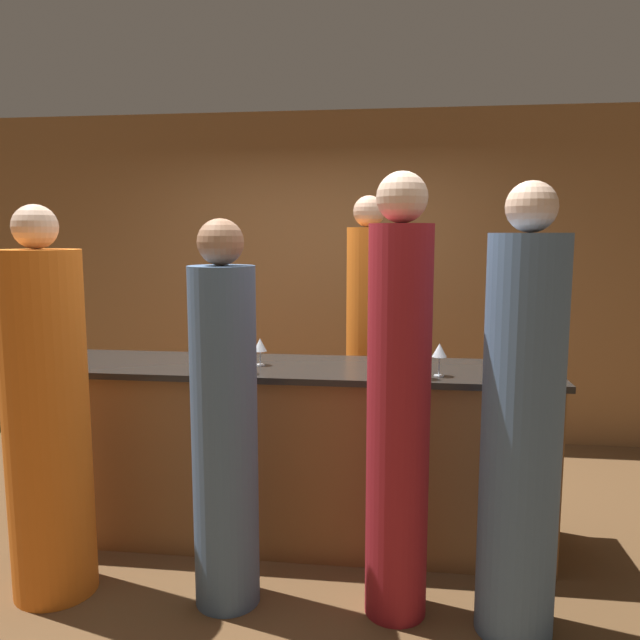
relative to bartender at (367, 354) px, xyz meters
name	(u,v)px	position (x,y,z in m)	size (l,w,h in m)	color
ground_plane	(291,536)	(-0.41, -0.74, -0.97)	(14.00, 14.00, 0.00)	brown
back_wall	(328,278)	(-0.41, 1.20, 0.43)	(8.00, 0.06, 2.80)	olive
bar_counter	(290,452)	(-0.41, -0.74, -0.45)	(2.96, 0.66, 1.03)	brown
bartender	(367,354)	(0.00, 0.00, 0.00)	(0.29, 0.29, 2.03)	orange
guest_0	(398,410)	(0.21, -1.40, 0.02)	(0.29, 0.29, 2.04)	maroon
guest_1	(224,428)	(-0.60, -1.41, -0.10)	(0.31, 0.31, 1.84)	#4C6B93
guest_2	(521,430)	(0.74, -1.47, -0.03)	(0.34, 0.34, 1.99)	#4C6B93
guest_3	(47,420)	(-1.48, -1.43, -0.08)	(0.40, 0.40, 1.91)	orange
wine_bottle_0	(413,354)	(0.28, -0.96, 0.19)	(0.07, 0.07, 0.31)	black
wine_glass_0	(61,350)	(-1.64, -0.99, 0.17)	(0.07, 0.07, 0.14)	silver
wine_glass_1	(246,351)	(-0.60, -0.98, 0.19)	(0.07, 0.07, 0.17)	silver
wine_glass_2	(260,345)	(-0.57, -0.75, 0.18)	(0.08, 0.08, 0.16)	silver
wine_glass_3	(221,346)	(-0.78, -0.83, 0.19)	(0.06, 0.06, 0.16)	silver
wine_glass_4	(510,358)	(0.77, -0.98, 0.19)	(0.07, 0.07, 0.16)	silver
wine_glass_5	(390,354)	(0.16, -0.92, 0.18)	(0.06, 0.06, 0.16)	silver
wine_glass_6	(439,351)	(0.42, -0.90, 0.20)	(0.08, 0.08, 0.17)	silver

